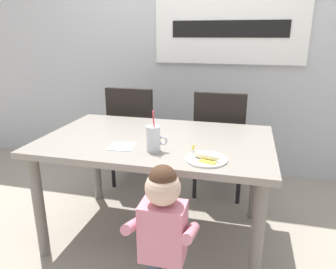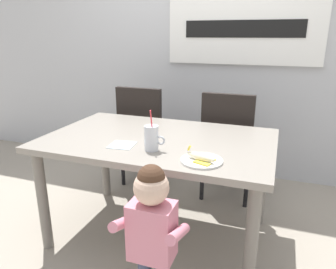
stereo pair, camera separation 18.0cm
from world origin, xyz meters
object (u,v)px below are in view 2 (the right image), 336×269
Objects in this scene: dining_chair_right at (228,140)px; milk_cup at (152,139)px; dining_chair_left at (145,130)px; toddler_standing at (152,225)px; paper_napkin at (122,145)px; snack_plate at (202,161)px; peeled_banana at (201,157)px; dining_table at (159,150)px.

milk_cup is at bearing 72.03° from dining_chair_right.
dining_chair_left is 1.00× the size of dining_chair_right.
dining_chair_right is 1.15× the size of toddler_standing.
paper_napkin is (-0.51, -0.93, 0.21)m from dining_chair_right.
snack_plate is at bearing -12.85° from milk_cup.
milk_cup is 1.09× the size of snack_plate.
snack_plate is (0.01, -1.02, 0.21)m from dining_chair_right.
dining_chair_right is 1.08m from paper_napkin.
peeled_banana is (0.16, 0.32, 0.25)m from toddler_standing.
dining_chair_right reaches higher than dining_table.
toddler_standing is 0.61m from paper_napkin.
paper_napkin is at bearing 131.34° from toddler_standing.
paper_napkin is (-0.16, -0.22, 0.09)m from dining_table.
dining_chair_left is at bearing -1.63° from dining_chair_right.
peeled_banana is at bearing -15.29° from milk_cup.
dining_table is 0.50m from snack_plate.
paper_napkin is (0.27, -0.95, 0.21)m from dining_chair_left.
dining_chair_left is at bearing 127.56° from snack_plate.
dining_chair_right is at bearing 61.10° from paper_napkin.
dining_chair_left is at bearing 116.35° from milk_cup.
milk_cup is 1.67× the size of paper_napkin.
snack_plate is (0.80, -1.04, 0.21)m from dining_chair_left.
dining_chair_right is 1.06m from peeled_banana.
dining_table is 1.79× the size of toddler_standing.
dining_chair_left is 4.17× the size of snack_plate.
toddler_standing is (-0.14, -1.35, -0.02)m from dining_chair_right.
dining_chair_right reaches higher than peeled_banana.
dining_chair_right reaches higher than toddler_standing.
dining_chair_left is at bearing 127.16° from peeled_banana.
dining_chair_left is 5.48× the size of peeled_banana.
milk_cup reaches higher than dining_table.
toddler_standing is 0.43m from snack_plate.
peeled_banana is 1.17× the size of paper_napkin.
peeled_banana is (0.37, -0.33, 0.12)m from dining_table.
milk_cup reaches higher than snack_plate.
dining_chair_left reaches higher than peeled_banana.
dining_chair_right is 5.48× the size of peeled_banana.
paper_napkin is (-0.37, 0.42, 0.22)m from toddler_standing.
toddler_standing reaches higher than dining_table.
snack_plate is (0.16, 0.33, 0.23)m from toddler_standing.
snack_plate reaches higher than paper_napkin.
dining_chair_right is (0.79, -0.02, 0.00)m from dining_chair_left.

